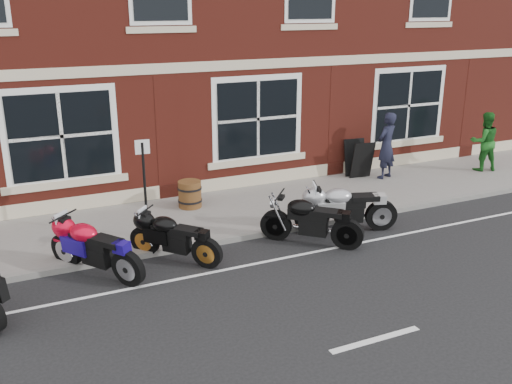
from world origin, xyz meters
The scene contains 12 objects.
ground centered at (0.00, 0.00, 0.00)m, with size 80.00×80.00×0.00m, color black.
sidewalk centered at (0.00, 3.00, 0.06)m, with size 30.00×3.00×0.12m, color slate.
kerb centered at (0.00, 1.42, 0.06)m, with size 30.00×0.16×0.12m, color slate.
moto_sport_red centered at (-3.46, 1.04, 0.59)m, with size 1.42×1.95×1.02m.
moto_sport_black centered at (-1.94, 1.03, 0.53)m, with size 1.45×1.65×0.93m.
moto_sport_silver centered at (1.95, 0.92, 0.60)m, with size 2.26×0.86×1.05m.
moto_naked_black centered at (0.91, 0.63, 0.58)m, with size 1.70×1.65×1.00m.
pedestrian_left centered at (5.11, 3.63, 1.07)m, with size 0.69×0.45×1.89m, color black.
pedestrian_right centered at (8.25, 3.07, 1.00)m, with size 0.85×0.66×1.75m, color #1A5D1C.
a_board_sign centered at (4.48, 4.03, 0.66)m, with size 0.64×0.43×1.07m, color black, non-canonical shape.
barrel_planter centered at (-0.76, 3.60, 0.45)m, with size 0.59×0.59×0.66m.
parking_sign centered at (-2.18, 2.20, 1.35)m, with size 0.30×0.06×2.12m.
Camera 1 is at (-4.82, -9.09, 4.87)m, focal length 40.00 mm.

